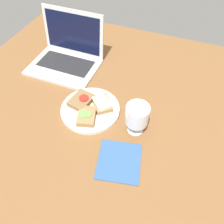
# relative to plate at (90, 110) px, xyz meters

# --- Properties ---
(wooden_table) EXTENTS (1.40, 1.40, 0.03)m
(wooden_table) POSITION_rel_plate_xyz_m (0.05, -0.02, -0.02)
(wooden_table) COLOR brown
(wooden_table) RESTS_ON ground
(plate) EXTENTS (0.24, 0.24, 0.02)m
(plate) POSITION_rel_plate_xyz_m (0.00, 0.00, 0.00)
(plate) COLOR silver
(plate) RESTS_ON wooden_table
(sandwich_with_tomato) EXTENTS (0.09, 0.11, 0.03)m
(sandwich_with_tomato) POSITION_rel_plate_xyz_m (-0.05, 0.02, 0.02)
(sandwich_with_tomato) COLOR brown
(sandwich_with_tomato) RESTS_ON plate
(sandwich_with_cucumber) EXTENTS (0.09, 0.11, 0.03)m
(sandwich_with_cucumber) POSITION_rel_plate_xyz_m (0.01, -0.05, 0.02)
(sandwich_with_cucumber) COLOR #937047
(sandwich_with_cucumber) RESTS_ON plate
(sandwich_with_cheese) EXTENTS (0.11, 0.11, 0.03)m
(sandwich_with_cheese) POSITION_rel_plate_xyz_m (0.04, 0.03, 0.02)
(sandwich_with_cheese) COLOR #937047
(sandwich_with_cheese) RESTS_ON plate
(wine_glass) EXTENTS (0.08, 0.08, 0.13)m
(wine_glass) POSITION_rel_plate_xyz_m (0.20, -0.02, 0.08)
(wine_glass) COLOR white
(wine_glass) RESTS_ON wooden_table
(laptop) EXTENTS (0.33, 0.27, 0.23)m
(laptop) POSITION_rel_plate_xyz_m (-0.24, 0.25, 0.04)
(laptop) COLOR silver
(laptop) RESTS_ON wooden_table
(napkin) EXTENTS (0.18, 0.18, 0.00)m
(napkin) POSITION_rel_plate_xyz_m (0.19, -0.17, -0.01)
(napkin) COLOR #33598C
(napkin) RESTS_ON wooden_table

